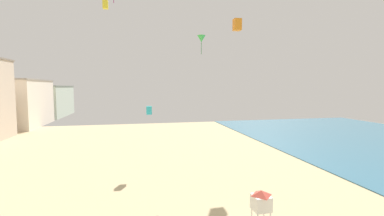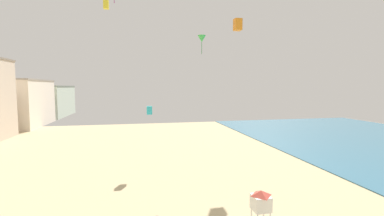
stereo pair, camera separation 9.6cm
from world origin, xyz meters
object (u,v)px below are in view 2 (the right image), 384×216
Objects in this scene: kite_yellow_box at (106,5)px; kite_cyan_box at (149,110)px; lifeguard_stand at (261,201)px; kite_green_delta_2 at (202,39)px; kite_orange_box at (238,25)px.

kite_cyan_box is at bearing -64.13° from kite_yellow_box.
kite_cyan_box reaches higher than lifeguard_stand.
lifeguard_stand is 20.55m from kite_green_delta_2.
kite_green_delta_2 is (-0.18, 15.65, 13.32)m from lifeguard_stand.
kite_green_delta_2 is at bearing 98.15° from lifeguard_stand.
kite_yellow_box is at bearing 115.87° from kite_cyan_box.
kite_orange_box is at bearing 32.45° from kite_green_delta_2.
lifeguard_stand is at bearing -106.95° from kite_orange_box.
kite_yellow_box reaches higher than lifeguard_stand.
kite_green_delta_2 is (-6.14, -3.90, -2.86)m from kite_orange_box.
lifeguard_stand is at bearing -65.79° from kite_yellow_box.
lifeguard_stand is 1.14× the size of kite_green_delta_2.
kite_orange_box is 7.81m from kite_green_delta_2.
kite_yellow_box is at bearing 135.76° from kite_green_delta_2.
kite_cyan_box is (5.83, -12.03, -15.35)m from kite_yellow_box.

